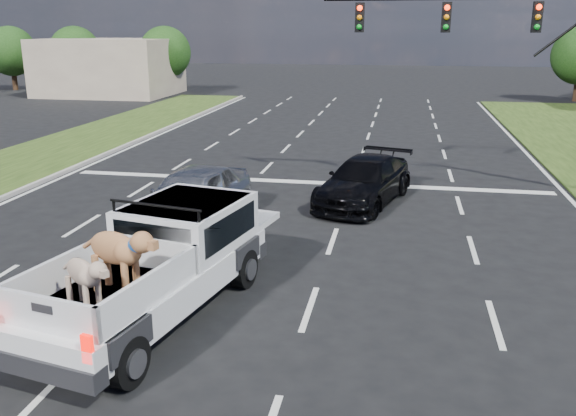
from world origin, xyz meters
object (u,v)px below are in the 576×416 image
traffic_signal (527,46)px  silver_sedan (193,197)px  black_coupe (364,181)px  pickup_truck (157,263)px

traffic_signal → silver_sedan: traffic_signal is taller
silver_sedan → black_coupe: silver_sedan is taller
traffic_signal → pickup_truck: traffic_signal is taller
pickup_truck → black_coupe: (3.37, 8.45, -0.33)m
pickup_truck → black_coupe: size_ratio=1.26×
pickup_truck → black_coupe: bearing=79.8°
pickup_truck → silver_sedan: bearing=113.7°
pickup_truck → silver_sedan: size_ratio=1.27×
pickup_truck → black_coupe: pickup_truck is taller
traffic_signal → silver_sedan: bearing=-147.9°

